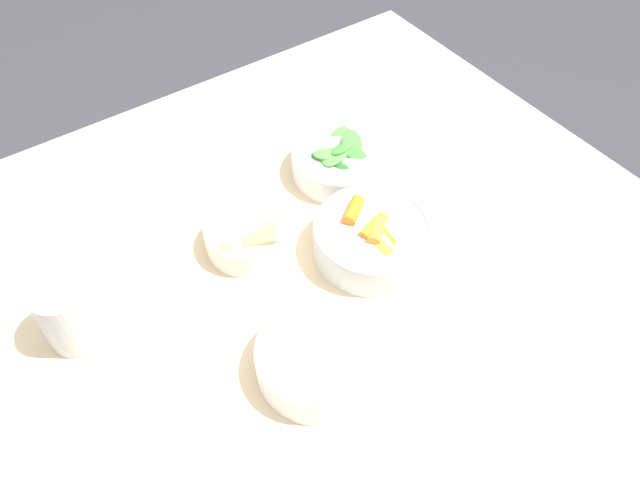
{
  "coord_description": "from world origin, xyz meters",
  "views": [
    {
      "loc": [
        0.36,
        0.47,
        1.51
      ],
      "look_at": [
        0.0,
        -0.03,
        0.79
      ],
      "focal_mm": 35.0,
      "sensor_mm": 36.0,
      "label": 1
    }
  ],
  "objects_px": {
    "bowl_cookies": "(247,234)",
    "cup": "(70,312)",
    "bowl_greens": "(341,160)",
    "bowl_beans_hotdog": "(318,358)",
    "bowl_carrots": "(372,237)"
  },
  "relations": [
    {
      "from": "bowl_greens",
      "to": "bowl_beans_hotdog",
      "type": "relative_size",
      "value": 1.01
    },
    {
      "from": "bowl_carrots",
      "to": "bowl_greens",
      "type": "distance_m",
      "value": 0.18
    },
    {
      "from": "bowl_cookies",
      "to": "cup",
      "type": "bearing_deg",
      "value": 0.95
    },
    {
      "from": "bowl_carrots",
      "to": "bowl_greens",
      "type": "height_order",
      "value": "bowl_greens"
    },
    {
      "from": "bowl_cookies",
      "to": "bowl_greens",
      "type": "bearing_deg",
      "value": -166.26
    },
    {
      "from": "bowl_greens",
      "to": "bowl_cookies",
      "type": "relative_size",
      "value": 1.26
    },
    {
      "from": "bowl_beans_hotdog",
      "to": "cup",
      "type": "relative_size",
      "value": 1.55
    },
    {
      "from": "bowl_carrots",
      "to": "bowl_cookies",
      "type": "height_order",
      "value": "bowl_carrots"
    },
    {
      "from": "bowl_greens",
      "to": "bowl_beans_hotdog",
      "type": "xyz_separation_m",
      "value": [
        0.25,
        0.29,
        -0.0
      ]
    },
    {
      "from": "bowl_beans_hotdog",
      "to": "bowl_cookies",
      "type": "xyz_separation_m",
      "value": [
        -0.03,
        -0.24,
        0.0
      ]
    },
    {
      "from": "cup",
      "to": "bowl_carrots",
      "type": "bearing_deg",
      "value": 165.02
    },
    {
      "from": "bowl_greens",
      "to": "bowl_cookies",
      "type": "height_order",
      "value": "bowl_greens"
    },
    {
      "from": "bowl_carrots",
      "to": "cup",
      "type": "bearing_deg",
      "value": -14.98
    },
    {
      "from": "bowl_carrots",
      "to": "bowl_beans_hotdog",
      "type": "bearing_deg",
      "value": 33.19
    },
    {
      "from": "bowl_carrots",
      "to": "bowl_cookies",
      "type": "xyz_separation_m",
      "value": [
        0.15,
        -0.12,
        -0.01
      ]
    }
  ]
}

